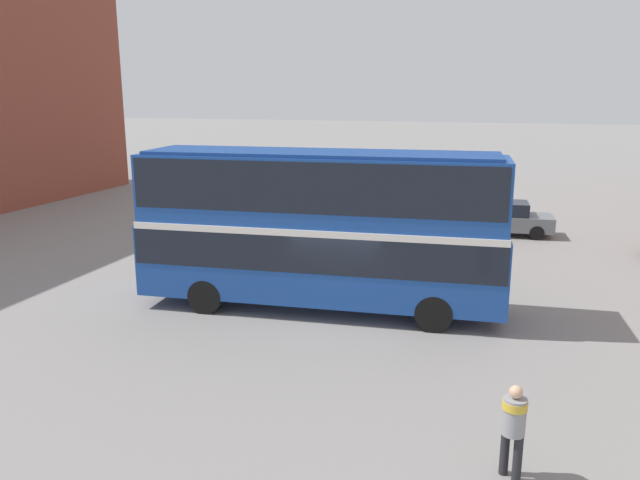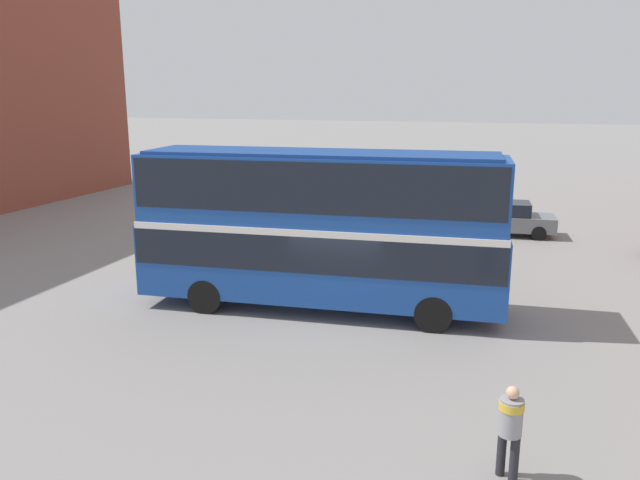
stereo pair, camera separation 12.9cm
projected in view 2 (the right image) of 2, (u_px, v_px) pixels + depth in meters
name	position (u px, v px, depth m)	size (l,w,h in m)	color
ground_plane	(340.00, 317.00, 18.23)	(240.00, 240.00, 0.00)	gray
double_decker_bus	(320.00, 221.00, 18.31)	(10.92, 3.39, 4.75)	#194293
pedestrian_foreground	(510.00, 423.00, 10.40)	(0.58, 0.58, 1.70)	#232328
parked_car_kerb_far	(508.00, 219.00, 28.45)	(4.12, 2.09, 1.53)	slate
parked_car_side_street	(362.00, 203.00, 32.19)	(4.60, 2.73, 1.52)	silver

